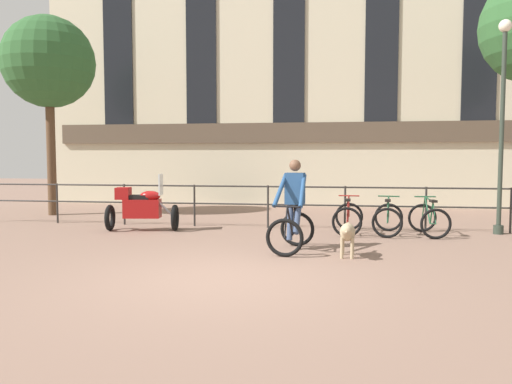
# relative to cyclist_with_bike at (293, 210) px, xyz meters

# --- Properties ---
(ground_plane) EXTENTS (60.00, 60.00, 0.00)m
(ground_plane) POSITION_rel_cyclist_with_bike_xyz_m (-0.85, -2.34, -0.76)
(ground_plane) COLOR #846656
(canal_railing) EXTENTS (15.05, 0.05, 1.05)m
(canal_railing) POSITION_rel_cyclist_with_bike_xyz_m (-0.85, 2.86, -0.05)
(canal_railing) COLOR #2D2B28
(canal_railing) RESTS_ON ground_plane
(building_facade) EXTENTS (18.00, 0.72, 10.40)m
(building_facade) POSITION_rel_cyclist_with_bike_xyz_m (-0.85, 8.65, 4.41)
(building_facade) COLOR beige
(building_facade) RESTS_ON ground_plane
(cyclist_with_bike) EXTENTS (0.82, 1.25, 1.70)m
(cyclist_with_bike) POSITION_rel_cyclist_with_bike_xyz_m (0.00, 0.00, 0.00)
(cyclist_with_bike) COLOR black
(cyclist_with_bike) RESTS_ON ground_plane
(dog) EXTENTS (0.30, 0.95, 0.61)m
(dog) POSITION_rel_cyclist_with_bike_xyz_m (1.00, -0.54, -0.34)
(dog) COLOR tan
(dog) RESTS_ON ground_plane
(parked_motorcycle) EXTENTS (1.74, 0.88, 1.35)m
(parked_motorcycle) POSITION_rel_cyclist_with_bike_xyz_m (-3.74, 1.90, -0.20)
(parked_motorcycle) COLOR black
(parked_motorcycle) RESTS_ON ground_plane
(parked_bicycle_near_lamp) EXTENTS (0.74, 1.15, 0.86)m
(parked_bicycle_near_lamp) POSITION_rel_cyclist_with_bike_xyz_m (1.08, 2.20, -0.41)
(parked_bicycle_near_lamp) COLOR black
(parked_bicycle_near_lamp) RESTS_ON ground_plane
(parked_bicycle_mid_left) EXTENTS (0.80, 1.19, 0.86)m
(parked_bicycle_mid_left) POSITION_rel_cyclist_with_bike_xyz_m (1.96, 2.20, -0.41)
(parked_bicycle_mid_left) COLOR black
(parked_bicycle_mid_left) RESTS_ON ground_plane
(parked_bicycle_mid_right) EXTENTS (0.76, 1.17, 0.86)m
(parked_bicycle_mid_right) POSITION_rel_cyclist_with_bike_xyz_m (2.85, 2.20, -0.41)
(parked_bicycle_mid_right) COLOR black
(parked_bicycle_mid_right) RESTS_ON ground_plane
(street_lamp) EXTENTS (0.28, 0.28, 4.78)m
(street_lamp) POSITION_rel_cyclist_with_bike_xyz_m (4.46, 2.67, 1.91)
(street_lamp) COLOR #2D382D
(street_lamp) RESTS_ON ground_plane
(tree_canalside_left) EXTENTS (2.69, 2.69, 5.90)m
(tree_canalside_left) POSITION_rel_cyclist_with_bike_xyz_m (-7.63, 4.55, 3.76)
(tree_canalside_left) COLOR brown
(tree_canalside_left) RESTS_ON ground_plane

